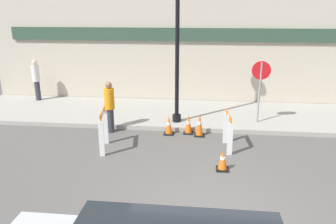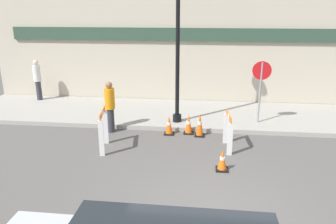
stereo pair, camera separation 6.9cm
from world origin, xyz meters
name	(u,v)px [view 2 (the right image)]	position (x,y,z in m)	size (l,w,h in m)	color
ground_plane	(209,220)	(0.00, 0.00, 0.00)	(60.00, 60.00, 0.00)	#565451
sidewalk_slab	(208,115)	(0.00, 6.16, 0.07)	(18.00, 3.31, 0.14)	#9E9B93
storefront_facade	(211,36)	(0.00, 7.89, 2.75)	(18.00, 0.22, 5.50)	#BCB29E
streetlamp_post	(178,17)	(-1.06, 5.09, 3.51)	(0.44, 0.44, 5.25)	black
stop_sign	(261,82)	(1.63, 5.33, 1.52)	(0.60, 0.08, 2.04)	gray
barricade_0	(103,128)	(-2.91, 2.91, 0.62)	(0.28, 0.92, 1.14)	white
barricade_1	(228,130)	(0.52, 3.34, 0.57)	(0.20, 0.89, 1.04)	white
traffic_cone_0	(189,124)	(-0.63, 4.40, 0.30)	(0.30, 0.30, 0.62)	black
traffic_cone_1	(222,160)	(0.32, 2.03, 0.26)	(0.30, 0.30, 0.54)	black
traffic_cone_2	(200,125)	(-0.28, 4.22, 0.36)	(0.30, 0.30, 0.74)	black
traffic_cone_3	(169,125)	(-1.23, 4.26, 0.29)	(0.30, 0.30, 0.60)	black
person_worker	(110,105)	(-3.09, 4.25, 0.89)	(0.44, 0.44, 1.64)	#33333D
person_pedestrian	(37,78)	(-6.98, 7.15, 1.04)	(0.41, 0.41, 1.65)	#33333D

